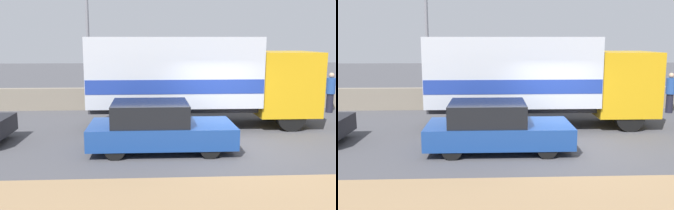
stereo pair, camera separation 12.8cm
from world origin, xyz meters
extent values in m
plane|color=#47474C|center=(0.00, 0.00, 0.00)|extent=(80.00, 80.00, 0.00)
cube|color=gray|center=(0.00, 6.33, 0.50)|extent=(60.00, 0.35, 0.99)
cylinder|color=slate|center=(-4.83, 5.85, 3.17)|extent=(0.14, 0.14, 6.34)
cube|color=gold|center=(2.71, 2.86, 1.59)|extent=(2.16, 2.28, 2.27)
cube|color=black|center=(3.77, 2.86, 2.04)|extent=(0.06, 1.94, 1.00)
cube|color=#2D2D33|center=(-1.35, 2.86, 0.73)|extent=(5.97, 1.37, 0.25)
cube|color=silver|center=(-1.35, 2.86, 2.05)|extent=(5.97, 2.48, 2.39)
cube|color=navy|center=(-1.35, 2.86, 1.61)|extent=(5.94, 2.50, 0.48)
cylinder|color=black|center=(2.71, 3.83, 0.51)|extent=(1.01, 0.28, 1.01)
cylinder|color=black|center=(2.71, 1.89, 0.51)|extent=(1.01, 0.28, 1.01)
cylinder|color=black|center=(-2.99, 3.83, 0.51)|extent=(1.01, 0.28, 1.01)
cylinder|color=black|center=(-2.99, 1.89, 0.51)|extent=(1.01, 0.28, 1.01)
cylinder|color=black|center=(-1.80, 3.83, 0.51)|extent=(1.01, 0.28, 1.01)
cylinder|color=black|center=(-1.80, 1.89, 0.51)|extent=(1.01, 0.28, 1.01)
cube|color=navy|center=(-1.88, -0.18, 0.50)|extent=(4.11, 1.85, 0.59)
cube|color=black|center=(-2.21, -0.18, 1.11)|extent=(2.13, 1.70, 0.62)
cylinder|color=black|center=(-0.61, 0.63, 0.28)|extent=(0.56, 0.20, 0.56)
cylinder|color=black|center=(-0.61, -0.98, 0.28)|extent=(0.56, 0.20, 0.56)
cylinder|color=black|center=(-3.15, 0.63, 0.28)|extent=(0.56, 0.20, 0.56)
cylinder|color=black|center=(-3.15, -0.98, 0.28)|extent=(0.56, 0.20, 0.56)
cylinder|color=#1E1E2D|center=(5.68, 5.12, 0.41)|extent=(0.29, 0.29, 0.83)
cylinder|color=#264C99|center=(5.68, 5.12, 1.17)|extent=(0.38, 0.38, 0.69)
sphere|color=tan|center=(5.68, 5.12, 1.63)|extent=(0.22, 0.22, 0.22)
camera|label=1|loc=(-2.25, -10.61, 3.17)|focal=40.00mm
camera|label=2|loc=(-2.13, -10.62, 3.17)|focal=40.00mm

